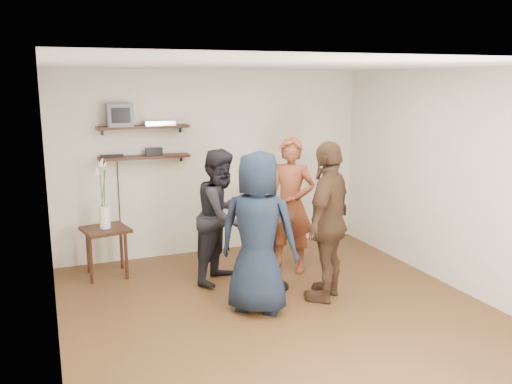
{
  "coord_description": "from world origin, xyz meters",
  "views": [
    {
      "loc": [
        -2.25,
        -4.85,
        2.48
      ],
      "look_at": [
        -0.18,
        0.4,
        1.29
      ],
      "focal_mm": 38.0,
      "sensor_mm": 36.0,
      "label": 1
    }
  ],
  "objects_px": {
    "dvd_deck": "(159,123)",
    "person_dark": "(222,216)",
    "radio": "(154,151)",
    "side_table": "(106,236)",
    "drinks_table": "(273,241)",
    "person_navy": "(258,233)",
    "crt_monitor": "(119,115)",
    "person_plaid": "(291,205)",
    "person_brown": "(328,221)"
  },
  "relations": [
    {
      "from": "side_table",
      "to": "person_dark",
      "type": "relative_size",
      "value": 0.38
    },
    {
      "from": "person_plaid",
      "to": "person_brown",
      "type": "height_order",
      "value": "person_brown"
    },
    {
      "from": "radio",
      "to": "person_plaid",
      "type": "relative_size",
      "value": 0.13
    },
    {
      "from": "side_table",
      "to": "person_dark",
      "type": "xyz_separation_m",
      "value": [
        1.33,
        -0.67,
        0.3
      ]
    },
    {
      "from": "crt_monitor",
      "to": "radio",
      "type": "bearing_deg",
      "value": 0.0
    },
    {
      "from": "dvd_deck",
      "to": "person_plaid",
      "type": "bearing_deg",
      "value": -36.0
    },
    {
      "from": "dvd_deck",
      "to": "radio",
      "type": "bearing_deg",
      "value": 180.0
    },
    {
      "from": "person_brown",
      "to": "dvd_deck",
      "type": "bearing_deg",
      "value": -96.76
    },
    {
      "from": "person_brown",
      "to": "person_navy",
      "type": "bearing_deg",
      "value": -39.54
    },
    {
      "from": "person_plaid",
      "to": "person_brown",
      "type": "bearing_deg",
      "value": -47.75
    },
    {
      "from": "drinks_table",
      "to": "person_navy",
      "type": "relative_size",
      "value": 0.52
    },
    {
      "from": "person_dark",
      "to": "crt_monitor",
      "type": "bearing_deg",
      "value": 88.06
    },
    {
      "from": "person_plaid",
      "to": "drinks_table",
      "type": "bearing_deg",
      "value": -90.0
    },
    {
      "from": "drinks_table",
      "to": "person_navy",
      "type": "bearing_deg",
      "value": -127.23
    },
    {
      "from": "dvd_deck",
      "to": "drinks_table",
      "type": "relative_size",
      "value": 0.44
    },
    {
      "from": "dvd_deck",
      "to": "person_dark",
      "type": "height_order",
      "value": "dvd_deck"
    },
    {
      "from": "dvd_deck",
      "to": "person_brown",
      "type": "bearing_deg",
      "value": -54.91
    },
    {
      "from": "side_table",
      "to": "person_navy",
      "type": "bearing_deg",
      "value": -50.28
    },
    {
      "from": "person_plaid",
      "to": "person_dark",
      "type": "bearing_deg",
      "value": -135.95
    },
    {
      "from": "radio",
      "to": "side_table",
      "type": "height_order",
      "value": "radio"
    },
    {
      "from": "side_table",
      "to": "person_plaid",
      "type": "xyz_separation_m",
      "value": [
        2.27,
        -0.64,
        0.35
      ]
    },
    {
      "from": "crt_monitor",
      "to": "drinks_table",
      "type": "distance_m",
      "value": 2.6
    },
    {
      "from": "person_plaid",
      "to": "person_dark",
      "type": "relative_size",
      "value": 1.06
    },
    {
      "from": "crt_monitor",
      "to": "person_plaid",
      "type": "bearing_deg",
      "value": -28.24
    },
    {
      "from": "person_plaid",
      "to": "person_navy",
      "type": "bearing_deg",
      "value": -87.29
    },
    {
      "from": "person_plaid",
      "to": "side_table",
      "type": "bearing_deg",
      "value": -153.19
    },
    {
      "from": "dvd_deck",
      "to": "person_plaid",
      "type": "height_order",
      "value": "dvd_deck"
    },
    {
      "from": "crt_monitor",
      "to": "person_brown",
      "type": "xyz_separation_m",
      "value": [
        1.96,
        -2.06,
        -1.11
      ]
    },
    {
      "from": "person_brown",
      "to": "person_plaid",
      "type": "bearing_deg",
      "value": -132.25
    },
    {
      "from": "drinks_table",
      "to": "person_plaid",
      "type": "bearing_deg",
      "value": 47.36
    },
    {
      "from": "person_plaid",
      "to": "dvd_deck",
      "type": "bearing_deg",
      "value": -173.36
    },
    {
      "from": "radio",
      "to": "person_navy",
      "type": "xyz_separation_m",
      "value": [
        0.67,
        -2.1,
        -0.64
      ]
    },
    {
      "from": "dvd_deck",
      "to": "side_table",
      "type": "relative_size",
      "value": 0.63
    },
    {
      "from": "drinks_table",
      "to": "person_navy",
      "type": "distance_m",
      "value": 0.74
    },
    {
      "from": "crt_monitor",
      "to": "person_navy",
      "type": "bearing_deg",
      "value": -62.33
    },
    {
      "from": "person_plaid",
      "to": "person_dark",
      "type": "xyz_separation_m",
      "value": [
        -0.94,
        -0.02,
        -0.05
      ]
    },
    {
      "from": "dvd_deck",
      "to": "person_plaid",
      "type": "distance_m",
      "value": 2.07
    },
    {
      "from": "dvd_deck",
      "to": "person_dark",
      "type": "distance_m",
      "value": 1.61
    },
    {
      "from": "person_navy",
      "to": "person_brown",
      "type": "bearing_deg",
      "value": -140.46
    },
    {
      "from": "radio",
      "to": "side_table",
      "type": "relative_size",
      "value": 0.35
    },
    {
      "from": "dvd_deck",
      "to": "drinks_table",
      "type": "height_order",
      "value": "dvd_deck"
    },
    {
      "from": "person_dark",
      "to": "person_navy",
      "type": "xyz_separation_m",
      "value": [
        0.07,
        -1.02,
        0.05
      ]
    },
    {
      "from": "crt_monitor",
      "to": "person_brown",
      "type": "height_order",
      "value": "crt_monitor"
    },
    {
      "from": "dvd_deck",
      "to": "person_navy",
      "type": "xyz_separation_m",
      "value": [
        0.59,
        -2.1,
        -1.02
      ]
    },
    {
      "from": "dvd_deck",
      "to": "person_brown",
      "type": "distance_m",
      "value": 2.71
    },
    {
      "from": "person_plaid",
      "to": "person_navy",
      "type": "height_order",
      "value": "person_plaid"
    },
    {
      "from": "drinks_table",
      "to": "person_dark",
      "type": "relative_size",
      "value": 0.55
    },
    {
      "from": "radio",
      "to": "person_dark",
      "type": "distance_m",
      "value": 1.42
    },
    {
      "from": "dvd_deck",
      "to": "radio",
      "type": "height_order",
      "value": "dvd_deck"
    },
    {
      "from": "radio",
      "to": "person_brown",
      "type": "relative_size",
      "value": 0.12
    }
  ]
}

